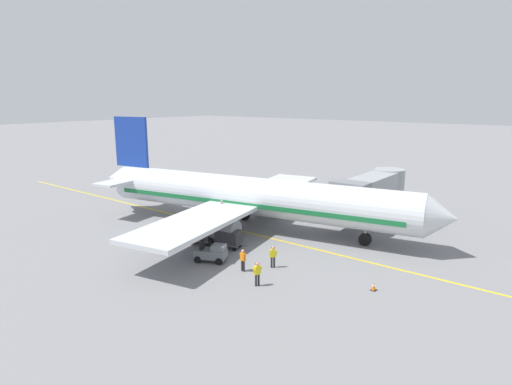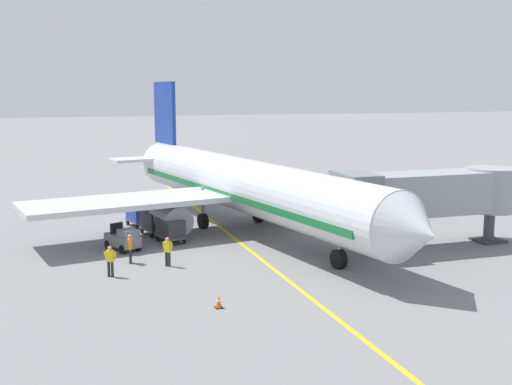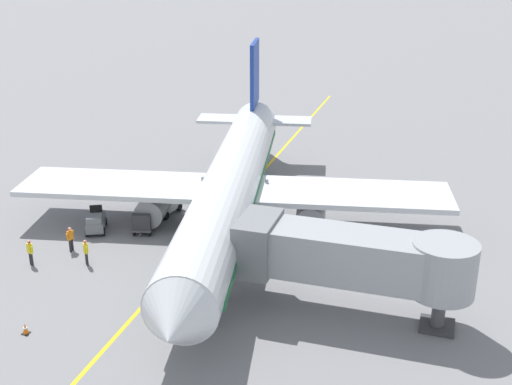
{
  "view_description": "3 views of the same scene",
  "coord_description": "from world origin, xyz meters",
  "px_view_note": "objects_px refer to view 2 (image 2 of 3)",
  "views": [
    {
      "loc": [
        30.4,
        26.65,
        12.63
      ],
      "look_at": [
        -1.68,
        1.61,
        3.62
      ],
      "focal_mm": 29.97,
      "sensor_mm": 36.0,
      "label": 1
    },
    {
      "loc": [
        11.69,
        43.65,
        9.93
      ],
      "look_at": [
        -1.69,
        2.98,
        2.98
      ],
      "focal_mm": 44.58,
      "sensor_mm": 36.0,
      "label": 2
    },
    {
      "loc": [
        -15.52,
        40.74,
        19.49
      ],
      "look_at": [
        -3.76,
        3.17,
        3.79
      ],
      "focal_mm": 46.43,
      "sensor_mm": 36.0,
      "label": 3
    }
  ],
  "objects_px": {
    "baggage_tug_lead": "(123,239)",
    "baggage_cart_third_in_train": "(139,213)",
    "jet_bridge": "(429,194)",
    "ground_crew_wing_walker": "(110,259)",
    "parked_airliner": "(242,186)",
    "baggage_cart_front": "(170,228)",
    "ground_crew_marshaller": "(130,247)",
    "safety_cone_nose_left": "(219,302)",
    "ground_crew_loader": "(168,250)",
    "baggage_tug_trailing": "(165,222)",
    "baggage_cart_second_in_train": "(154,221)"
  },
  "relations": [
    {
      "from": "safety_cone_nose_left",
      "to": "baggage_tug_lead",
      "type": "bearing_deg",
      "value": -76.55
    },
    {
      "from": "baggage_cart_third_in_train",
      "to": "safety_cone_nose_left",
      "type": "relative_size",
      "value": 5.05
    },
    {
      "from": "ground_crew_loader",
      "to": "safety_cone_nose_left",
      "type": "xyz_separation_m",
      "value": [
        -0.95,
        7.65,
        -0.66
      ]
    },
    {
      "from": "parked_airliner",
      "to": "ground_crew_marshaller",
      "type": "relative_size",
      "value": 21.98
    },
    {
      "from": "ground_crew_loader",
      "to": "baggage_cart_front",
      "type": "bearing_deg",
      "value": -102.19
    },
    {
      "from": "baggage_tug_lead",
      "to": "safety_cone_nose_left",
      "type": "relative_size",
      "value": 4.7
    },
    {
      "from": "baggage_cart_second_in_train",
      "to": "ground_crew_wing_walker",
      "type": "height_order",
      "value": "ground_crew_wing_walker"
    },
    {
      "from": "baggage_tug_lead",
      "to": "baggage_tug_trailing",
      "type": "xyz_separation_m",
      "value": [
        -3.34,
        -4.19,
        0.0
      ]
    },
    {
      "from": "parked_airliner",
      "to": "baggage_tug_trailing",
      "type": "xyz_separation_m",
      "value": [
        5.44,
        -0.9,
        -2.47
      ]
    },
    {
      "from": "baggage_cart_third_in_train",
      "to": "ground_crew_loader",
      "type": "xyz_separation_m",
      "value": [
        -0.07,
        11.35,
        0.0
      ]
    },
    {
      "from": "ground_crew_wing_walker",
      "to": "baggage_cart_third_in_train",
      "type": "bearing_deg",
      "value": -104.58
    },
    {
      "from": "baggage_tug_trailing",
      "to": "ground_crew_loader",
      "type": "height_order",
      "value": "ground_crew_loader"
    },
    {
      "from": "baggage_tug_trailing",
      "to": "ground_crew_marshaller",
      "type": "xyz_separation_m",
      "value": [
        3.31,
        7.39,
        0.24
      ]
    },
    {
      "from": "ground_crew_loader",
      "to": "ground_crew_marshaller",
      "type": "bearing_deg",
      "value": -34.79
    },
    {
      "from": "baggage_tug_lead",
      "to": "safety_cone_nose_left",
      "type": "distance_m",
      "value": 12.54
    },
    {
      "from": "safety_cone_nose_left",
      "to": "baggage_cart_front",
      "type": "bearing_deg",
      "value": -91.12
    },
    {
      "from": "parked_airliner",
      "to": "baggage_tug_lead",
      "type": "distance_m",
      "value": 9.7
    },
    {
      "from": "baggage_tug_lead",
      "to": "ground_crew_marshaller",
      "type": "xyz_separation_m",
      "value": [
        -0.03,
        3.19,
        0.24
      ]
    },
    {
      "from": "parked_airliner",
      "to": "baggage_cart_third_in_train",
      "type": "distance_m",
      "value": 8.05
    },
    {
      "from": "baggage_cart_front",
      "to": "baggage_cart_second_in_train",
      "type": "xyz_separation_m",
      "value": [
        0.68,
        -2.61,
        0.0
      ]
    },
    {
      "from": "baggage_cart_second_in_train",
      "to": "ground_crew_marshaller",
      "type": "distance_m",
      "value": 7.29
    },
    {
      "from": "jet_bridge",
      "to": "ground_crew_wing_walker",
      "type": "height_order",
      "value": "jet_bridge"
    },
    {
      "from": "safety_cone_nose_left",
      "to": "baggage_cart_third_in_train",
      "type": "bearing_deg",
      "value": -86.94
    },
    {
      "from": "baggage_cart_second_in_train",
      "to": "ground_crew_loader",
      "type": "xyz_separation_m",
      "value": [
        0.53,
        8.21,
        0.0
      ]
    },
    {
      "from": "baggage_tug_lead",
      "to": "baggage_cart_third_in_train",
      "type": "relative_size",
      "value": 0.93
    },
    {
      "from": "jet_bridge",
      "to": "ground_crew_loader",
      "type": "relative_size",
      "value": 7.43
    },
    {
      "from": "ground_crew_wing_walker",
      "to": "ground_crew_loader",
      "type": "relative_size",
      "value": 1.0
    },
    {
      "from": "baggage_cart_front",
      "to": "baggage_cart_third_in_train",
      "type": "bearing_deg",
      "value": -77.51
    },
    {
      "from": "baggage_cart_third_in_train",
      "to": "ground_crew_loader",
      "type": "distance_m",
      "value": 11.35
    },
    {
      "from": "baggage_cart_second_in_train",
      "to": "ground_crew_wing_walker",
      "type": "relative_size",
      "value": 1.76
    },
    {
      "from": "jet_bridge",
      "to": "baggage_cart_third_in_train",
      "type": "relative_size",
      "value": 4.21
    },
    {
      "from": "parked_airliner",
      "to": "baggage_cart_third_in_train",
      "type": "xyz_separation_m",
      "value": [
        6.88,
        -3.52,
        -2.24
      ]
    },
    {
      "from": "baggage_tug_lead",
      "to": "baggage_cart_front",
      "type": "relative_size",
      "value": 0.93
    },
    {
      "from": "parked_airliner",
      "to": "ground_crew_wing_walker",
      "type": "relative_size",
      "value": 21.98
    },
    {
      "from": "ground_crew_marshaller",
      "to": "baggage_cart_third_in_train",
      "type": "bearing_deg",
      "value": -100.6
    },
    {
      "from": "ground_crew_marshaller",
      "to": "safety_cone_nose_left",
      "type": "height_order",
      "value": "ground_crew_marshaller"
    },
    {
      "from": "jet_bridge",
      "to": "parked_airliner",
      "type": "bearing_deg",
      "value": -41.1
    },
    {
      "from": "baggage_tug_trailing",
      "to": "ground_crew_loader",
      "type": "distance_m",
      "value": 8.84
    },
    {
      "from": "baggage_cart_third_in_train",
      "to": "baggage_tug_trailing",
      "type": "bearing_deg",
      "value": 118.74
    },
    {
      "from": "jet_bridge",
      "to": "baggage_cart_third_in_train",
      "type": "xyz_separation_m",
      "value": [
        16.63,
        -12.03,
        -2.5
      ]
    },
    {
      "from": "baggage_cart_second_in_train",
      "to": "baggage_cart_third_in_train",
      "type": "bearing_deg",
      "value": -79.23
    },
    {
      "from": "jet_bridge",
      "to": "ground_crew_wing_walker",
      "type": "xyz_separation_m",
      "value": [
        19.86,
        0.38,
        -2.5
      ]
    },
    {
      "from": "ground_crew_wing_walker",
      "to": "jet_bridge",
      "type": "bearing_deg",
      "value": -178.91
    },
    {
      "from": "safety_cone_nose_left",
      "to": "baggage_tug_trailing",
      "type": "bearing_deg",
      "value": -91.47
    },
    {
      "from": "baggage_tug_trailing",
      "to": "parked_airliner",
      "type": "bearing_deg",
      "value": 170.59
    },
    {
      "from": "ground_crew_marshaller",
      "to": "safety_cone_nose_left",
      "type": "distance_m",
      "value": 9.47
    },
    {
      "from": "parked_airliner",
      "to": "baggage_cart_third_in_train",
      "type": "height_order",
      "value": "parked_airliner"
    },
    {
      "from": "parked_airliner",
      "to": "ground_crew_loader",
      "type": "relative_size",
      "value": 21.98
    },
    {
      "from": "baggage_cart_front",
      "to": "ground_crew_loader",
      "type": "bearing_deg",
      "value": 77.81
    },
    {
      "from": "jet_bridge",
      "to": "baggage_cart_front",
      "type": "bearing_deg",
      "value": -22.21
    }
  ]
}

